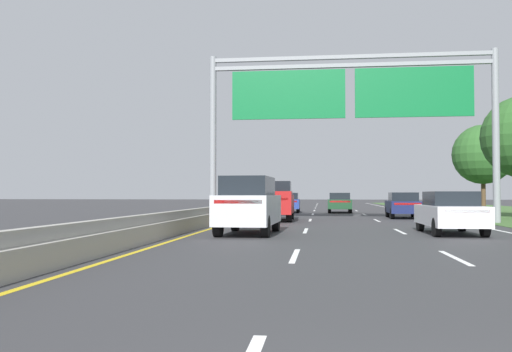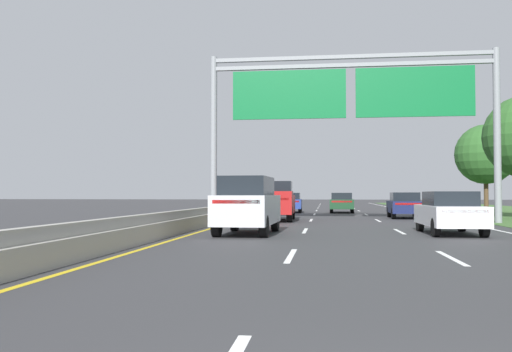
# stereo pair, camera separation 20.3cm
# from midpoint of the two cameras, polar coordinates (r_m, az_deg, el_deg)

# --- Properties ---
(ground_plane) EXTENTS (220.00, 220.00, 0.00)m
(ground_plane) POSITION_cam_midpoint_polar(r_m,az_deg,el_deg) (37.76, 8.51, -4.10)
(ground_plane) COLOR #333335
(lane_striping) EXTENTS (11.96, 106.00, 0.01)m
(lane_striping) POSITION_cam_midpoint_polar(r_m,az_deg,el_deg) (37.31, 8.53, -4.12)
(lane_striping) COLOR white
(lane_striping) RESTS_ON ground
(median_barrier_concrete) EXTENTS (0.60, 110.00, 0.85)m
(median_barrier_concrete) POSITION_cam_midpoint_polar(r_m,az_deg,el_deg) (38.13, -1.48, -3.57)
(median_barrier_concrete) COLOR #99968E
(median_barrier_concrete) RESTS_ON ground
(overhead_sign_gantry) EXTENTS (15.06, 0.42, 8.95)m
(overhead_sign_gantry) POSITION_cam_midpoint_polar(r_m,az_deg,el_deg) (29.54, 9.53, 7.70)
(overhead_sign_gantry) COLOR gray
(overhead_sign_gantry) RESTS_ON ground
(pickup_truck_red) EXTENTS (2.13, 5.45, 2.20)m
(pickup_truck_red) POSITION_cam_midpoint_polar(r_m,az_deg,el_deg) (30.61, 1.78, -2.63)
(pickup_truck_red) COLOR maroon
(pickup_truck_red) RESTS_ON ground
(car_darkgreen_centre_lane_sedan) EXTENTS (1.93, 4.44, 1.57)m
(car_darkgreen_centre_lane_sedan) POSITION_cam_midpoint_polar(r_m,az_deg,el_deg) (44.00, 8.55, -2.72)
(car_darkgreen_centre_lane_sedan) COLOR #193D23
(car_darkgreen_centre_lane_sedan) RESTS_ON ground
(car_blue_left_lane_sedan) EXTENTS (1.92, 4.44, 1.57)m
(car_blue_left_lane_sedan) POSITION_cam_midpoint_polar(r_m,az_deg,el_deg) (44.12, 3.22, -2.73)
(car_blue_left_lane_sedan) COLOR navy
(car_blue_left_lane_sedan) RESTS_ON ground
(car_white_right_lane_sedan) EXTENTS (1.87, 4.42, 1.57)m
(car_white_right_lane_sedan) POSITION_cam_midpoint_polar(r_m,az_deg,el_deg) (21.51, 19.22, -3.53)
(car_white_right_lane_sedan) COLOR silver
(car_white_right_lane_sedan) RESTS_ON ground
(car_silver_left_lane_suv) EXTENTS (2.03, 4.75, 2.11)m
(car_silver_left_lane_suv) POSITION_cam_midpoint_polar(r_m,az_deg,el_deg) (20.32, -1.03, -2.95)
(car_silver_left_lane_suv) COLOR #B2B5BA
(car_silver_left_lane_suv) RESTS_ON ground
(car_navy_right_lane_sedan) EXTENTS (1.93, 4.44, 1.57)m
(car_navy_right_lane_sedan) POSITION_cam_midpoint_polar(r_m,az_deg,el_deg) (34.91, 14.85, -2.90)
(car_navy_right_lane_sedan) COLOR #161E47
(car_navy_right_lane_sedan) RESTS_ON ground
(roadside_tree_far) EXTENTS (4.88, 4.88, 7.17)m
(roadside_tree_far) POSITION_cam_midpoint_polar(r_m,az_deg,el_deg) (48.65, 22.36, 2.08)
(roadside_tree_far) COLOR #4C3823
(roadside_tree_far) RESTS_ON ground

